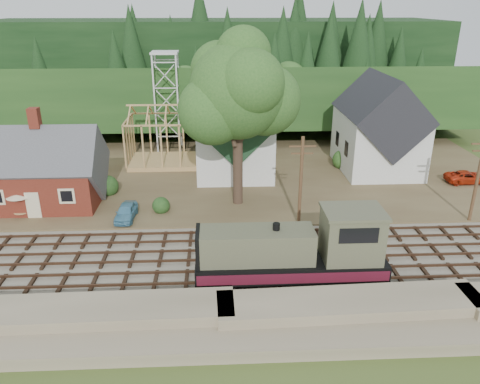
{
  "coord_description": "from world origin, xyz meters",
  "views": [
    {
      "loc": [
        0.25,
        -30.61,
        17.95
      ],
      "look_at": [
        2.01,
        6.0,
        3.0
      ],
      "focal_mm": 35.0,
      "sensor_mm": 36.0,
      "label": 1
    }
  ],
  "objects_px": {
    "car_blue": "(126,212)",
    "locomotive": "(298,252)",
    "patio_set": "(19,195)",
    "car_red": "(467,177)"
  },
  "relations": [
    {
      "from": "locomotive",
      "to": "car_blue",
      "type": "height_order",
      "value": "locomotive"
    },
    {
      "from": "locomotive",
      "to": "car_red",
      "type": "bearing_deg",
      "value": 39.55
    },
    {
      "from": "patio_set",
      "to": "car_blue",
      "type": "bearing_deg",
      "value": -6.1
    },
    {
      "from": "car_blue",
      "to": "patio_set",
      "type": "xyz_separation_m",
      "value": [
        -9.35,
        1.0,
        1.34
      ]
    },
    {
      "from": "car_red",
      "to": "patio_set",
      "type": "distance_m",
      "value": 43.97
    },
    {
      "from": "car_blue",
      "to": "patio_set",
      "type": "bearing_deg",
      "value": 176.55
    },
    {
      "from": "car_blue",
      "to": "patio_set",
      "type": "distance_m",
      "value": 9.5
    },
    {
      "from": "car_blue",
      "to": "locomotive",
      "type": "bearing_deg",
      "value": -33.73
    },
    {
      "from": "car_blue",
      "to": "car_red",
      "type": "xyz_separation_m",
      "value": [
        34.16,
        7.19,
        -0.03
      ]
    },
    {
      "from": "patio_set",
      "to": "locomotive",
      "type": "bearing_deg",
      "value": -25.56
    }
  ]
}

